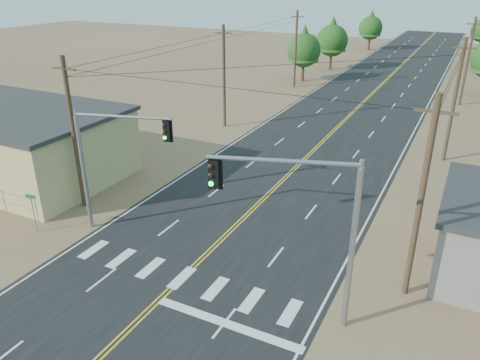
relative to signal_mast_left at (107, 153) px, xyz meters
The scene contains 13 objects.
road 21.18m from the signal_mast_left, 71.78° to the left, with size 15.00×200.00×0.02m, color black.
utility_pole_left_near 4.35m from the signal_mast_left, 159.06° to the left, with size 1.80×0.30×10.00m.
utility_pole_left_mid 21.94m from the signal_mast_left, 100.68° to the left, with size 1.80×0.30×10.00m.
utility_pole_left_far 41.75m from the signal_mast_left, 95.59° to the left, with size 1.80×0.30×10.00m.
utility_pole_right_near 17.01m from the signal_mast_left, ahead, with size 1.80×0.30×10.00m.
utility_pole_right_mid 27.41m from the signal_mast_left, 51.84° to the left, with size 1.80×0.30×10.00m.
utility_pole_right_far 44.87m from the signal_mast_left, 67.83° to the left, with size 1.80×0.30×10.00m.
signal_mast_left is the anchor object (origin of this frame).
signal_mast_right 13.46m from the signal_mast_left, 11.42° to the right, with size 5.93×2.25×7.98m.
street_sign 5.78m from the signal_mast_left, 148.92° to the right, with size 0.75×0.11×2.52m.
tree_left_near 46.12m from the signal_mast_left, 95.48° to the left, with size 4.73×4.73×7.88m.
tree_left_mid 56.36m from the signal_mast_left, 93.44° to the left, with size 4.95×4.95×8.26m.
tree_left_far 80.27m from the signal_mast_left, 91.83° to the left, with size 4.63×4.63×7.72m.
Camera 1 is at (11.72, -8.54, 14.52)m, focal length 35.00 mm.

